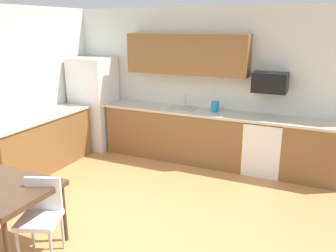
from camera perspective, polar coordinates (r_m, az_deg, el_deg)
ground_plane at (r=4.62m, az=-5.38°, el=-15.20°), size 12.00×12.00×0.00m
wall_back at (r=6.46m, az=6.17°, el=6.68°), size 5.80×0.10×2.70m
cabinet_run_back at (r=6.51m, az=1.24°, el=-1.32°), size 2.61×0.60×0.90m
cabinet_run_back_right at (r=6.02m, az=22.49°, el=-4.05°), size 0.94×0.60×0.90m
cabinet_run_left at (r=6.33m, az=-20.09°, el=-2.83°), size 0.60×2.00×0.90m
countertop_back at (r=6.22m, az=5.02°, el=2.30°), size 4.80×0.64×0.04m
countertop_left at (r=6.21m, az=-20.50°, el=1.29°), size 0.64×2.00×0.04m
upper_cabinets_back at (r=6.29m, az=3.03°, el=11.54°), size 2.20×0.34×0.70m
refrigerator at (r=7.18m, az=-11.84°, el=3.65°), size 0.76×0.70×1.79m
oven_range at (r=6.08m, az=15.27°, el=-3.12°), size 0.60×0.60×0.91m
microwave at (r=5.93m, az=16.18°, el=6.78°), size 0.54×0.36×0.32m
sink_basin at (r=6.35m, az=2.17°, el=2.26°), size 0.48×0.40×0.14m
sink_faucet at (r=6.48m, az=2.80°, el=3.98°), size 0.02×0.02×0.24m
chair_near_table at (r=4.03m, az=-19.81°, el=-12.95°), size 0.52×0.52×0.85m
kettle at (r=6.16m, az=7.59°, el=3.04°), size 0.14×0.14×0.20m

